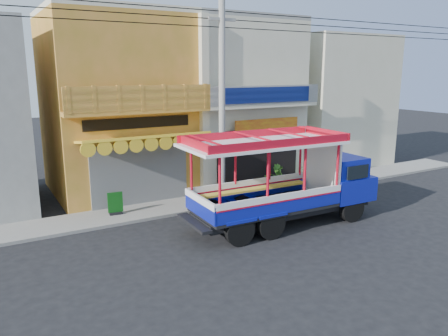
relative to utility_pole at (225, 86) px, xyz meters
name	(u,v)px	position (x,y,z in m)	size (l,w,h in m)	color
ground	(289,224)	(0.85, -3.30, -5.03)	(90.00, 90.00, 0.00)	black
sidewalk	(234,197)	(0.85, 0.70, -4.97)	(30.00, 2.00, 0.12)	slate
shophouse_left	(116,104)	(-3.15, 4.66, -0.92)	(6.00, 7.50, 8.24)	#A37C24
shophouse_right	(227,100)	(2.85, 4.66, -0.93)	(6.00, 6.75, 8.24)	beige
party_pilaster	(204,109)	(-0.15, 1.55, -1.03)	(0.35, 0.30, 8.00)	beige
filler_building_right	(326,101)	(9.85, 4.70, -1.23)	(6.00, 6.00, 7.60)	beige
utility_pole	(225,86)	(0.00, 0.00, 0.00)	(28.00, 0.26, 9.00)	gray
songthaew_truck	(295,180)	(1.18, -3.20, -3.36)	(7.50, 2.69, 3.47)	black
green_sign	(115,205)	(-4.54, 0.75, -4.54)	(0.58, 0.33, 0.89)	black
potted_plant_a	(273,179)	(2.93, 0.51, -4.37)	(0.98, 0.85, 1.09)	#32641C
potted_plant_b	(279,175)	(3.57, 0.91, -4.36)	(0.60, 0.49, 1.10)	#32641C
potted_plant_c	(305,171)	(5.55, 1.38, -4.49)	(0.48, 0.48, 0.85)	#32641C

